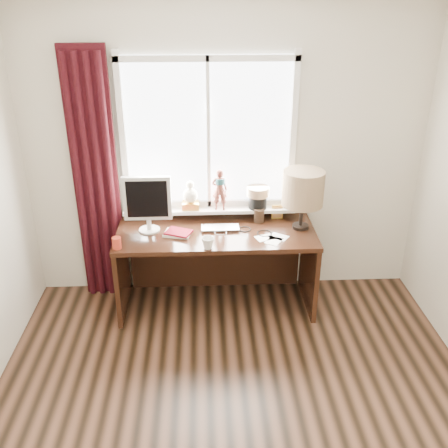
{
  "coord_description": "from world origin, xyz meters",
  "views": [
    {
      "loc": [
        -0.21,
        -2.19,
        2.64
      ],
      "look_at": [
        -0.05,
        1.25,
        1.0
      ],
      "focal_mm": 40.0,
      "sensor_mm": 36.0,
      "label": 1
    }
  ],
  "objects_px": {
    "red_cup": "(117,243)",
    "table_lamp": "(303,189)",
    "laptop": "(220,228)",
    "mug": "(208,243)",
    "desk": "(216,251)",
    "monitor": "(147,201)"
  },
  "relations": [
    {
      "from": "red_cup",
      "to": "table_lamp",
      "type": "distance_m",
      "value": 1.59
    },
    {
      "from": "laptop",
      "to": "red_cup",
      "type": "distance_m",
      "value": 0.89
    },
    {
      "from": "laptop",
      "to": "mug",
      "type": "xyz_separation_m",
      "value": [
        -0.11,
        -0.34,
        0.04
      ]
    },
    {
      "from": "laptop",
      "to": "mug",
      "type": "relative_size",
      "value": 3.22
    },
    {
      "from": "red_cup",
      "to": "desk",
      "type": "height_order",
      "value": "red_cup"
    },
    {
      "from": "desk",
      "to": "laptop",
      "type": "bearing_deg",
      "value": -57.33
    },
    {
      "from": "laptop",
      "to": "desk",
      "type": "distance_m",
      "value": 0.27
    },
    {
      "from": "desk",
      "to": "mug",
      "type": "bearing_deg",
      "value": -100.59
    },
    {
      "from": "monitor",
      "to": "laptop",
      "type": "bearing_deg",
      "value": -0.37
    },
    {
      "from": "laptop",
      "to": "red_cup",
      "type": "xyz_separation_m",
      "value": [
        -0.84,
        -0.3,
        0.04
      ]
    },
    {
      "from": "laptop",
      "to": "monitor",
      "type": "xyz_separation_m",
      "value": [
        -0.61,
        0.0,
        0.27
      ]
    },
    {
      "from": "table_lamp",
      "to": "mug",
      "type": "bearing_deg",
      "value": -157.48
    },
    {
      "from": "desk",
      "to": "monitor",
      "type": "distance_m",
      "value": 0.78
    },
    {
      "from": "desk",
      "to": "table_lamp",
      "type": "bearing_deg",
      "value": -4.91
    },
    {
      "from": "red_cup",
      "to": "desk",
      "type": "relative_size",
      "value": 0.06
    },
    {
      "from": "monitor",
      "to": "table_lamp",
      "type": "xyz_separation_m",
      "value": [
        1.3,
        -0.01,
        0.09
      ]
    },
    {
      "from": "laptop",
      "to": "table_lamp",
      "type": "height_order",
      "value": "table_lamp"
    },
    {
      "from": "mug",
      "to": "red_cup",
      "type": "distance_m",
      "value": 0.73
    },
    {
      "from": "monitor",
      "to": "table_lamp",
      "type": "bearing_deg",
      "value": -0.28
    },
    {
      "from": "mug",
      "to": "desk",
      "type": "distance_m",
      "value": 0.5
    },
    {
      "from": "desk",
      "to": "monitor",
      "type": "bearing_deg",
      "value": -174.34
    },
    {
      "from": "laptop",
      "to": "table_lamp",
      "type": "relative_size",
      "value": 0.63
    }
  ]
}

